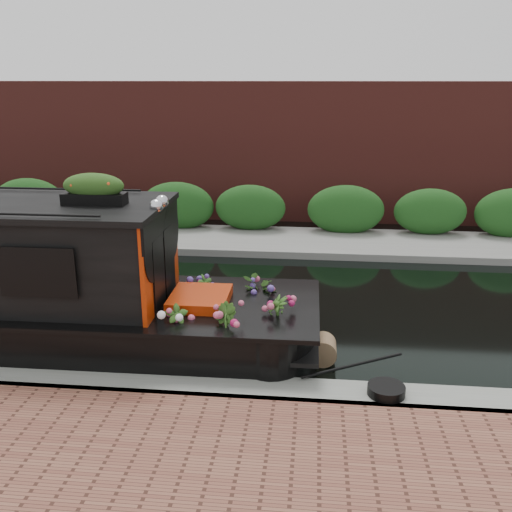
# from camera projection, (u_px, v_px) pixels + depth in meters

# --- Properties ---
(ground) EXTENTS (80.00, 80.00, 0.00)m
(ground) POSITION_uv_depth(u_px,v_px,m) (229.00, 306.00, 10.67)
(ground) COLOR black
(ground) RESTS_ON ground
(near_bank_coping) EXTENTS (40.00, 0.60, 0.50)m
(near_bank_coping) POSITION_uv_depth(u_px,v_px,m) (192.00, 400.00, 7.54)
(near_bank_coping) COLOR gray
(near_bank_coping) RESTS_ON ground
(far_bank_path) EXTENTS (40.00, 2.40, 0.34)m
(far_bank_path) POSITION_uv_depth(u_px,v_px,m) (253.00, 244.00, 14.66)
(far_bank_path) COLOR gray
(far_bank_path) RESTS_ON ground
(far_hedge) EXTENTS (40.00, 1.10, 2.80)m
(far_hedge) POSITION_uv_depth(u_px,v_px,m) (257.00, 235.00, 15.51)
(far_hedge) COLOR #1D4C19
(far_hedge) RESTS_ON ground
(far_brick_wall) EXTENTS (40.00, 1.00, 8.00)m
(far_brick_wall) POSITION_uv_depth(u_px,v_px,m) (264.00, 217.00, 17.51)
(far_brick_wall) COLOR maroon
(far_brick_wall) RESTS_ON ground
(rope_fender) EXTENTS (0.41, 0.41, 0.41)m
(rope_fender) POSITION_uv_depth(u_px,v_px,m) (323.00, 349.00, 8.50)
(rope_fender) COLOR #806243
(rope_fender) RESTS_ON ground
(coiled_mooring_rope) EXTENTS (0.48, 0.48, 0.12)m
(coiled_mooring_rope) POSITION_uv_depth(u_px,v_px,m) (386.00, 390.00, 7.18)
(coiled_mooring_rope) COLOR black
(coiled_mooring_rope) RESTS_ON near_bank_coping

